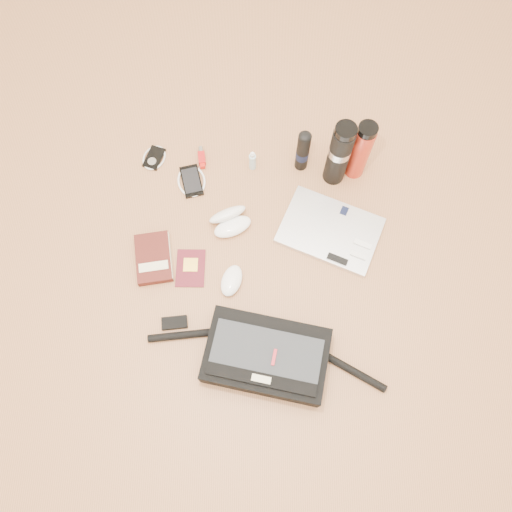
% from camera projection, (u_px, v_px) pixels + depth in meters
% --- Properties ---
extents(ground, '(4.00, 4.00, 0.00)m').
position_uv_depth(ground, '(253.00, 280.00, 1.73)').
color(ground, '#A87046').
rests_on(ground, ground).
extents(messenger_bag, '(0.78, 0.31, 0.11)m').
position_uv_depth(messenger_bag, '(265.00, 356.00, 1.59)').
color(messenger_bag, black).
rests_on(messenger_bag, ground).
extents(laptop, '(0.41, 0.35, 0.03)m').
position_uv_depth(laptop, '(330.00, 231.00, 1.78)').
color(laptop, silver).
rests_on(laptop, ground).
extents(book, '(0.15, 0.20, 0.03)m').
position_uv_depth(book, '(154.00, 258.00, 1.74)').
color(book, '#451511').
rests_on(book, ground).
extents(passport, '(0.10, 0.14, 0.01)m').
position_uv_depth(passport, '(191.00, 268.00, 1.74)').
color(passport, '#55121C').
rests_on(passport, ground).
extents(mouse, '(0.10, 0.13, 0.04)m').
position_uv_depth(mouse, '(232.00, 281.00, 1.71)').
color(mouse, white).
rests_on(mouse, ground).
extents(sunglasses_case, '(0.18, 0.16, 0.08)m').
position_uv_depth(sunglasses_case, '(230.00, 221.00, 1.78)').
color(sunglasses_case, white).
rests_on(sunglasses_case, ground).
extents(ipod, '(0.11, 0.11, 0.01)m').
position_uv_depth(ipod, '(154.00, 158.00, 1.90)').
color(ipod, black).
rests_on(ipod, ground).
extents(phone, '(0.13, 0.14, 0.01)m').
position_uv_depth(phone, '(192.00, 181.00, 1.86)').
color(phone, black).
rests_on(phone, ground).
extents(inhaler, '(0.03, 0.09, 0.02)m').
position_uv_depth(inhaler, '(202.00, 157.00, 1.89)').
color(inhaler, '#AA1414').
rests_on(inhaler, ground).
extents(spray_bottle, '(0.03, 0.03, 0.10)m').
position_uv_depth(spray_bottle, '(253.00, 161.00, 1.85)').
color(spray_bottle, '#ADD5E5').
rests_on(spray_bottle, ground).
extents(aerosol_can, '(0.05, 0.05, 0.20)m').
position_uv_depth(aerosol_can, '(303.00, 151.00, 1.80)').
color(aerosol_can, black).
rests_on(aerosol_can, ground).
extents(thermos_black, '(0.08, 0.08, 0.30)m').
position_uv_depth(thermos_black, '(339.00, 154.00, 1.73)').
color(thermos_black, black).
rests_on(thermos_black, ground).
extents(thermos_red, '(0.08, 0.08, 0.27)m').
position_uv_depth(thermos_red, '(360.00, 151.00, 1.76)').
color(thermos_red, '#B72E1C').
rests_on(thermos_red, ground).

